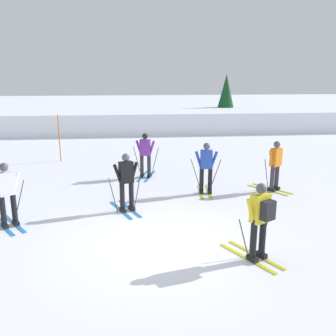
% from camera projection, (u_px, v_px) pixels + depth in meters
% --- Properties ---
extents(ground_plane, '(120.00, 120.00, 0.00)m').
position_uv_depth(ground_plane, '(159.00, 240.00, 8.74)').
color(ground_plane, white).
extents(far_snow_ridge, '(80.00, 10.00, 1.38)m').
position_uv_depth(far_snow_ridge, '(139.00, 117.00, 27.75)').
color(far_snow_ridge, white).
rests_on(far_snow_ridge, ground).
extents(skier_orange, '(1.25, 1.51, 1.71)m').
position_uv_depth(skier_orange, '(275.00, 165.00, 12.23)').
color(skier_orange, gold).
rests_on(skier_orange, ground).
extents(skier_blue, '(1.00, 1.63, 1.71)m').
position_uv_depth(skier_blue, '(206.00, 167.00, 11.93)').
color(skier_blue, gold).
rests_on(skier_blue, ground).
extents(skier_white, '(1.23, 1.52, 1.71)m').
position_uv_depth(skier_white, '(7.00, 193.00, 9.31)').
color(skier_white, '#237AC6').
rests_on(skier_white, ground).
extents(skier_yellow, '(1.11, 1.58, 1.71)m').
position_uv_depth(skier_yellow, '(260.00, 218.00, 7.59)').
color(skier_yellow, gold).
rests_on(skier_yellow, ground).
extents(skier_black, '(0.97, 1.62, 1.71)m').
position_uv_depth(skier_black, '(126.00, 181.00, 10.38)').
color(skier_black, '#237AC6').
rests_on(skier_black, ground).
extents(skier_purple, '(0.97, 1.64, 1.71)m').
position_uv_depth(skier_purple, '(145.00, 154.00, 13.83)').
color(skier_purple, '#237AC6').
rests_on(skier_purple, ground).
extents(trail_marker_pole, '(0.04, 0.04, 2.10)m').
position_uv_depth(trail_marker_pole, '(59.00, 138.00, 16.40)').
color(trail_marker_pole, '#C65614').
rests_on(trail_marker_pole, ground).
extents(conifer_far_left, '(1.59, 1.59, 3.81)m').
position_uv_depth(conifer_far_left, '(226.00, 96.00, 27.56)').
color(conifer_far_left, '#513823').
rests_on(conifer_far_left, ground).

